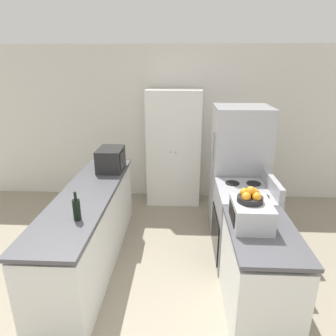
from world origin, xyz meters
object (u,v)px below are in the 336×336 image
(pantry_cabinet, at_px, (174,148))
(toaster_oven, at_px, (251,214))
(wine_bottle, at_px, (77,209))
(stove, at_px, (243,224))
(refrigerator, at_px, (238,170))
(microwave, at_px, (111,159))
(fruit_bowl, at_px, (250,197))

(pantry_cabinet, height_order, toaster_oven, pantry_cabinet)
(pantry_cabinet, relative_size, toaster_oven, 4.57)
(pantry_cabinet, distance_m, wine_bottle, 2.53)
(stove, height_order, toaster_oven, toaster_oven)
(wine_bottle, relative_size, toaster_oven, 0.67)
(stove, distance_m, refrigerator, 0.89)
(wine_bottle, xyz_separation_m, toaster_oven, (1.59, -0.03, 0.00))
(microwave, bearing_deg, toaster_oven, -41.75)
(pantry_cabinet, distance_m, refrigerator, 1.25)
(pantry_cabinet, height_order, wine_bottle, pantry_cabinet)
(pantry_cabinet, relative_size, stove, 1.78)
(pantry_cabinet, xyz_separation_m, microwave, (-0.83, -1.00, 0.11))
(refrigerator, xyz_separation_m, microwave, (-1.76, -0.17, 0.18))
(toaster_oven, bearing_deg, wine_bottle, 179.09)
(fruit_bowl, bearing_deg, stove, 79.79)
(refrigerator, bearing_deg, toaster_oven, -96.15)
(wine_bottle, bearing_deg, microwave, 89.93)
(refrigerator, relative_size, wine_bottle, 6.31)
(stove, xyz_separation_m, wine_bottle, (-1.72, -0.78, 0.56))
(pantry_cabinet, xyz_separation_m, stove, (0.89, -1.61, -0.49))
(pantry_cabinet, relative_size, fruit_bowl, 8.46)
(refrigerator, height_order, wine_bottle, refrigerator)
(fruit_bowl, bearing_deg, toaster_oven, -40.16)
(wine_bottle, height_order, toaster_oven, wine_bottle)
(stove, relative_size, toaster_oven, 2.57)
(microwave, xyz_separation_m, fruit_bowl, (1.57, -1.40, 0.13))
(refrigerator, bearing_deg, microwave, -174.56)
(microwave, bearing_deg, refrigerator, 5.44)
(pantry_cabinet, distance_m, toaster_oven, 2.53)
(microwave, relative_size, fruit_bowl, 2.01)
(stove, distance_m, microwave, 1.92)
(stove, bearing_deg, wine_bottle, -155.56)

